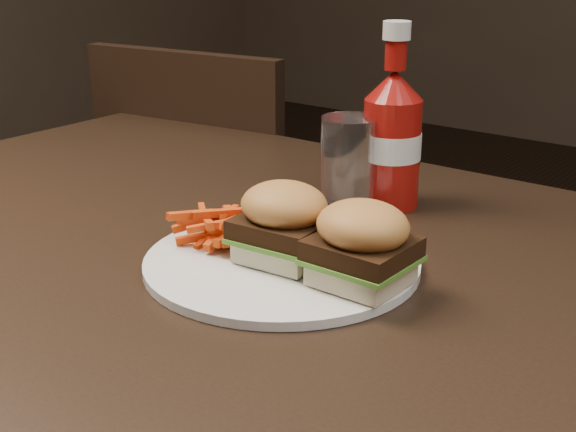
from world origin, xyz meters
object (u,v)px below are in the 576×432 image
Objects in this scene: dining_table at (251,271)px; ketchup_bottle at (391,156)px; plate at (282,262)px; chair_far at (245,256)px; tumbler at (350,162)px.

ketchup_bottle reaches higher than dining_table.
ketchup_bottle reaches higher than plate.
dining_table is 0.81m from chair_far.
ketchup_bottle is at bearing 93.13° from plate.
dining_table is 8.97× the size of ketchup_bottle.
ketchup_bottle is at bearing 139.05° from chair_far.
chair_far is 1.52× the size of plate.
chair_far is 3.04× the size of ketchup_bottle.
tumbler is at bearing 134.73° from chair_far.
plate is 2.55× the size of tumbler.
plate reaches higher than chair_far.
chair_far is at bearing 141.97° from tumbler.
chair_far is (-0.50, 0.57, -0.30)m from dining_table.
dining_table is 0.19m from tumbler.
dining_table reaches higher than chair_far.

